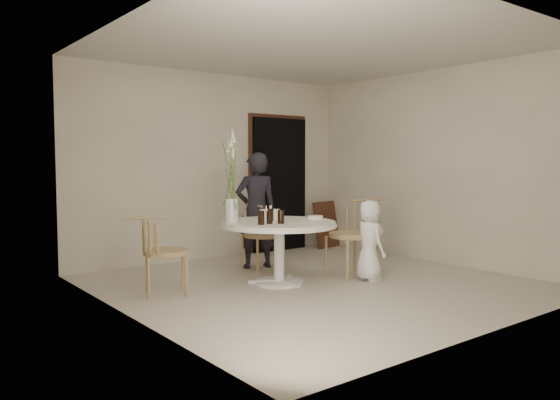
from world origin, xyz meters
TOP-DOWN VIEW (x-y plane):
  - ground at (0.00, 0.00)m, footprint 4.50×4.50m
  - room_shell at (0.00, 0.00)m, footprint 4.50×4.50m
  - doorway at (1.15, 2.19)m, footprint 1.00×0.10m
  - door_trim at (1.15, 2.23)m, footprint 1.12×0.03m
  - table at (-0.35, 0.25)m, footprint 1.33×1.33m
  - picture_frame at (1.95, 1.95)m, footprint 0.59×0.29m
  - chair_far at (-0.00, 1.15)m, footprint 0.50×0.54m
  - chair_right at (0.73, 0.00)m, footprint 0.62×0.58m
  - chair_left at (-1.71, 0.65)m, footprint 0.60×0.58m
  - girl at (0.01, 1.22)m, footprint 0.65×0.52m
  - boy at (0.62, -0.26)m, footprint 0.41×0.53m
  - birthday_cake at (-0.33, 0.45)m, footprint 0.25×0.25m
  - cola_tumbler_a at (-0.48, 0.05)m, footprint 0.09×0.09m
  - cola_tumbler_b at (-0.59, 0.12)m, footprint 0.07×0.07m
  - cola_tumbler_c at (-0.71, 0.11)m, footprint 0.08×0.08m
  - cola_tumbler_d at (-0.40, 0.34)m, footprint 0.09×0.09m
  - plate_stack at (0.12, 0.15)m, footprint 0.20×0.20m
  - flower_vase at (-0.85, 0.48)m, footprint 0.14×0.14m

SIDE VIEW (x-z plane):
  - ground at x=0.00m, z-range 0.00..0.00m
  - picture_frame at x=1.95m, z-range 0.00..0.76m
  - boy at x=0.62m, z-range 0.00..0.96m
  - chair_left at x=-1.71m, z-range 0.12..0.97m
  - chair_far at x=0.00m, z-range 0.13..0.98m
  - table at x=-0.35m, z-range 0.25..0.98m
  - chair_right at x=0.73m, z-range 0.14..1.10m
  - plate_stack at x=0.12m, z-range 0.73..0.78m
  - girl at x=0.01m, z-range 0.00..1.54m
  - birthday_cake at x=-0.33m, z-range 0.71..0.88m
  - cola_tumbler_b at x=-0.59m, z-range 0.73..0.87m
  - cola_tumbler_d at x=-0.40m, z-range 0.73..0.87m
  - cola_tumbler_c at x=-0.71m, z-range 0.73..0.88m
  - cola_tumbler_a at x=-0.48m, z-range 0.73..0.88m
  - doorway at x=1.15m, z-range 0.00..2.10m
  - door_trim at x=1.15m, z-range 0.00..2.22m
  - flower_vase at x=-0.85m, z-range 0.61..1.68m
  - room_shell at x=0.00m, z-range -0.63..3.87m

